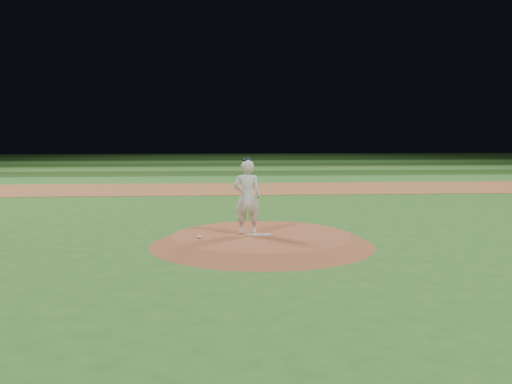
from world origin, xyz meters
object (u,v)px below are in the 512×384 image
object	(u,v)px
rosin_bag	(200,237)
pitchers_mound	(262,240)
pitching_rubber	(259,235)
pitcher_on_mound	(247,197)

from	to	relation	value
rosin_bag	pitchers_mound	bearing A→B (deg)	12.71
pitching_rubber	pitchers_mound	bearing A→B (deg)	47.68
pitching_rubber	pitcher_on_mound	xyz separation A→B (m)	(-0.28, 0.18, 0.92)
pitching_rubber	rosin_bag	xyz separation A→B (m)	(-1.44, -0.26, 0.02)
pitchers_mound	rosin_bag	xyz separation A→B (m)	(-1.52, -0.34, 0.16)
pitchers_mound	pitcher_on_mound	distance (m)	1.12
rosin_bag	pitching_rubber	bearing A→B (deg)	10.11
rosin_bag	pitcher_on_mound	bearing A→B (deg)	20.56
rosin_bag	pitcher_on_mound	distance (m)	1.54
rosin_bag	pitcher_on_mound	xyz separation A→B (m)	(1.16, 0.44, 0.90)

